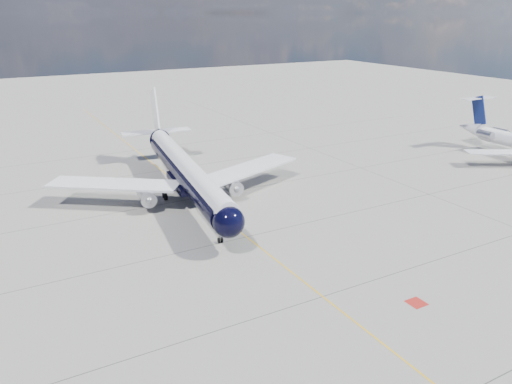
# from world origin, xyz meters

# --- Properties ---
(ground) EXTENTS (320.00, 320.00, 0.00)m
(ground) POSITION_xyz_m (0.00, 30.00, 0.00)
(ground) COLOR gray
(ground) RESTS_ON ground
(taxiway_centerline) EXTENTS (0.16, 160.00, 0.01)m
(taxiway_centerline) POSITION_xyz_m (0.00, 25.00, 0.00)
(taxiway_centerline) COLOR #E2A90B
(taxiway_centerline) RESTS_ON ground
(red_marking) EXTENTS (1.60, 1.60, 0.01)m
(red_marking) POSITION_xyz_m (6.80, -10.00, 0.00)
(red_marking) COLOR maroon
(red_marking) RESTS_ON ground
(main_airliner) EXTENTS (36.76, 45.08, 13.04)m
(main_airliner) POSITION_xyz_m (-1.15, 26.38, 4.05)
(main_airliner) COLOR black
(main_airliner) RESTS_ON ground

